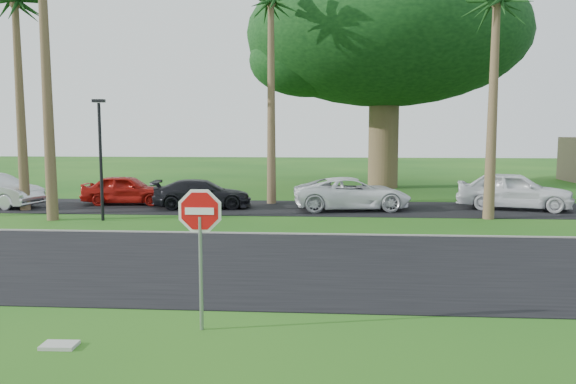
% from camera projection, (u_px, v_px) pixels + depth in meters
% --- Properties ---
extents(ground, '(120.00, 120.00, 0.00)m').
position_uv_depth(ground, '(210.00, 283.00, 12.83)').
color(ground, '#134812').
rests_on(ground, ground).
extents(road, '(120.00, 8.00, 0.02)m').
position_uv_depth(road, '(226.00, 262.00, 14.81)').
color(road, black).
rests_on(road, ground).
extents(parking_strip, '(120.00, 5.00, 0.02)m').
position_uv_depth(parking_strip, '(268.00, 208.00, 25.22)').
color(parking_strip, black).
rests_on(parking_strip, ground).
extents(curb, '(120.00, 0.12, 0.06)m').
position_uv_depth(curb, '(248.00, 233.00, 18.83)').
color(curb, gray).
rests_on(curb, ground).
extents(stop_sign_near, '(1.05, 0.07, 2.62)m').
position_uv_depth(stop_sign_near, '(200.00, 230.00, 9.63)').
color(stop_sign_near, gray).
rests_on(stop_sign_near, ground).
extents(palm_left_mid, '(5.00, 5.00, 10.00)m').
position_uv_depth(palm_left_mid, '(15.00, 6.00, 23.54)').
color(palm_left_mid, brown).
rests_on(palm_left_mid, ground).
extents(palm_center, '(5.00, 5.00, 10.50)m').
position_uv_depth(palm_center, '(271.00, 6.00, 25.71)').
color(palm_center, brown).
rests_on(palm_center, ground).
extents(palm_right_near, '(5.00, 5.00, 9.50)m').
position_uv_depth(palm_right_near, '(497.00, 5.00, 21.21)').
color(palm_right_near, brown).
rests_on(palm_right_near, ground).
extents(canopy_tree, '(16.50, 16.50, 13.12)m').
position_uv_depth(canopy_tree, '(385.00, 37.00, 33.23)').
color(canopy_tree, brown).
rests_on(canopy_tree, ground).
extents(streetlight_right, '(0.45, 0.25, 4.64)m').
position_uv_depth(streetlight_right, '(100.00, 152.00, 21.40)').
color(streetlight_right, black).
rests_on(streetlight_right, ground).
extents(car_red, '(4.15, 1.91, 1.38)m').
position_uv_depth(car_red, '(127.00, 190.00, 26.26)').
color(car_red, '#A3130D').
rests_on(car_red, ground).
extents(car_dark, '(4.54, 2.27, 1.27)m').
position_uv_depth(car_dark, '(202.00, 194.00, 25.04)').
color(car_dark, black).
rests_on(car_dark, ground).
extents(car_minivan, '(5.35, 3.02, 1.41)m').
position_uv_depth(car_minivan, '(352.00, 194.00, 24.51)').
color(car_minivan, white).
rests_on(car_minivan, ground).
extents(car_pickup, '(5.17, 3.08, 1.65)m').
position_uv_depth(car_pickup, '(514.00, 191.00, 24.64)').
color(car_pickup, white).
rests_on(car_pickup, ground).
extents(utility_slab, '(0.56, 0.37, 0.06)m').
position_uv_depth(utility_slab, '(59.00, 345.00, 9.02)').
color(utility_slab, '#AAABA2').
rests_on(utility_slab, ground).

